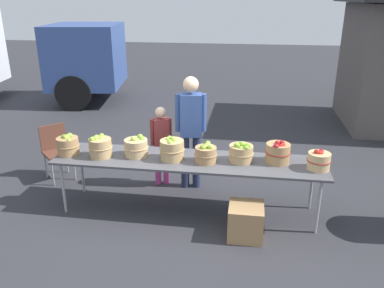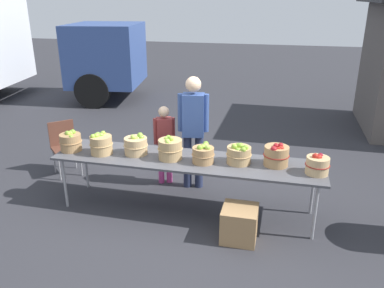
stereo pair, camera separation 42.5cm
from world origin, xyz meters
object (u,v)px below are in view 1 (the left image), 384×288
object	(u,v)px
child_customer	(161,140)
folding_chair	(56,148)
apple_basket_green_0	(68,145)
apple_basket_red_1	(319,160)
apple_basket_red_0	(278,153)
produce_crate	(246,221)
apple_basket_green_3	(172,149)
market_table	(189,162)
vendor_adult	(191,124)
apple_basket_green_5	(241,153)
apple_basket_green_2	(136,147)
apple_basket_green_1	(100,147)
apple_basket_green_4	(206,153)

from	to	relation	value
child_customer	folding_chair	world-z (taller)	child_customer
apple_basket_green_0	apple_basket_red_1	size ratio (longest dim) A/B	1.05
apple_basket_red_0	produce_crate	world-z (taller)	apple_basket_red_0
apple_basket_green_3	folding_chair	xyz separation A→B (m)	(-2.00, 0.73, -0.38)
market_table	apple_basket_red_1	distance (m)	1.62
child_customer	apple_basket_green_3	bearing A→B (deg)	90.37
apple_basket_red_0	vendor_adult	size ratio (longest dim) A/B	0.19
apple_basket_green_5	produce_crate	distance (m)	0.86
apple_basket_green_3	apple_basket_green_5	xyz separation A→B (m)	(0.88, 0.06, -0.02)
folding_chair	produce_crate	xyz separation A→B (m)	(2.99, -1.21, -0.30)
apple_basket_green_2	apple_basket_red_1	size ratio (longest dim) A/B	1.12
vendor_adult	produce_crate	size ratio (longest dim) A/B	4.10
apple_basket_green_0	apple_basket_green_1	world-z (taller)	apple_basket_green_1
market_table	apple_basket_green_3	world-z (taller)	apple_basket_green_3
apple_basket_green_0	child_customer	bearing A→B (deg)	36.77
apple_basket_green_1	apple_basket_red_0	world-z (taller)	apple_basket_red_0
produce_crate	apple_basket_green_5	bearing A→B (deg)	100.63
apple_basket_green_3	apple_basket_green_0	bearing A→B (deg)	-178.53
apple_basket_green_3	folding_chair	size ratio (longest dim) A/B	0.38
folding_chair	apple_basket_green_0	bearing A→B (deg)	-96.87
apple_basket_green_5	vendor_adult	world-z (taller)	vendor_adult
apple_basket_green_1	vendor_adult	size ratio (longest dim) A/B	0.18
apple_basket_green_5	vendor_adult	bearing A→B (deg)	138.27
apple_basket_green_2	apple_basket_red_0	bearing A→B (deg)	1.79
apple_basket_green_1	child_customer	world-z (taller)	child_customer
apple_basket_green_4	apple_basket_red_1	xyz separation A→B (m)	(1.38, -0.01, -0.00)
apple_basket_green_0	apple_basket_green_3	xyz separation A→B (m)	(1.40, 0.04, 0.01)
apple_basket_green_0	produce_crate	world-z (taller)	apple_basket_green_0
apple_basket_green_3	child_customer	bearing A→B (deg)	112.70
apple_basket_green_4	apple_basket_red_1	distance (m)	1.38
apple_basket_green_1	apple_basket_green_0	bearing A→B (deg)	178.62
apple_basket_green_2	folding_chair	size ratio (longest dim) A/B	0.38
apple_basket_red_0	vendor_adult	distance (m)	1.37
apple_basket_green_4	child_customer	world-z (taller)	child_customer
apple_basket_green_4	apple_basket_red_0	size ratio (longest dim) A/B	0.90
apple_basket_red_1	apple_basket_green_1	bearing A→B (deg)	-179.61
apple_basket_green_3	apple_basket_red_1	bearing A→B (deg)	-0.88
apple_basket_green_2	market_table	bearing A→B (deg)	-1.61
apple_basket_green_5	produce_crate	world-z (taller)	apple_basket_green_5
apple_basket_green_3	apple_basket_green_1	bearing A→B (deg)	-177.16
apple_basket_red_0	apple_basket_red_1	distance (m)	0.50
apple_basket_green_1	apple_basket_green_3	xyz separation A→B (m)	(0.95, 0.05, 0.00)
apple_basket_green_3	apple_basket_red_0	bearing A→B (deg)	4.53
apple_basket_green_0	produce_crate	bearing A→B (deg)	-10.40
apple_basket_green_0	apple_basket_green_2	distance (m)	0.92
vendor_adult	child_customer	bearing A→B (deg)	-13.72
apple_basket_green_4	produce_crate	world-z (taller)	apple_basket_green_4
market_table	apple_basket_green_4	xyz separation A→B (m)	(0.23, -0.05, 0.15)
apple_basket_green_3	apple_basket_green_4	size ratio (longest dim) A/B	1.12
folding_chair	vendor_adult	bearing A→B (deg)	-44.87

